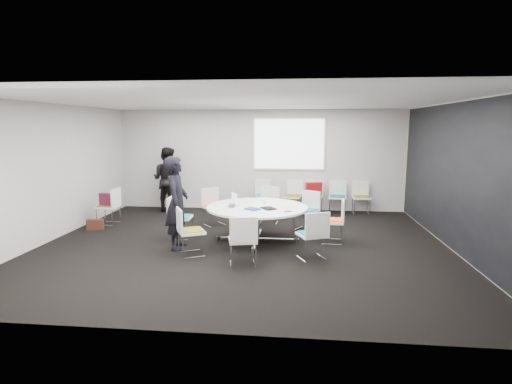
# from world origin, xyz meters

# --- Properties ---
(room_shell) EXTENTS (8.08, 7.08, 2.88)m
(room_shell) POSITION_xyz_m (0.09, 0.00, 1.40)
(room_shell) COLOR black
(room_shell) RESTS_ON ground
(conference_table) EXTENTS (2.04, 2.04, 0.73)m
(conference_table) POSITION_xyz_m (0.24, 0.24, 0.52)
(conference_table) COLOR silver
(conference_table) RESTS_ON ground
(projection_screen) EXTENTS (1.90, 0.03, 1.35)m
(projection_screen) POSITION_xyz_m (0.80, 3.46, 1.85)
(projection_screen) COLOR white
(projection_screen) RESTS_ON room_shell
(chair_ring_a) EXTENTS (0.47, 0.49, 0.88)m
(chair_ring_a) POSITION_xyz_m (1.76, 0.31, 0.28)
(chair_ring_a) COLOR silver
(chair_ring_a) RESTS_ON ground
(chair_ring_b) EXTENTS (0.62, 0.62, 0.88)m
(chair_ring_b) POSITION_xyz_m (1.27, 1.26, 0.28)
(chair_ring_b) COLOR silver
(chair_ring_b) RESTS_ON ground
(chair_ring_c) EXTENTS (0.51, 0.50, 0.88)m
(chair_ring_c) POSITION_xyz_m (0.36, 1.83, 0.28)
(chair_ring_c) COLOR silver
(chair_ring_c) RESTS_ON ground
(chair_ring_d) EXTENTS (0.64, 0.64, 0.88)m
(chair_ring_d) POSITION_xyz_m (-0.91, 1.48, 0.28)
(chair_ring_d) COLOR silver
(chair_ring_d) RESTS_ON ground
(chair_ring_e) EXTENTS (0.47, 0.48, 0.88)m
(chair_ring_e) POSITION_xyz_m (-1.40, 0.32, 0.28)
(chair_ring_e) COLOR silver
(chair_ring_e) RESTS_ON ground
(chair_ring_f) EXTENTS (0.61, 0.61, 0.88)m
(chair_ring_f) POSITION_xyz_m (-0.88, -0.77, 0.28)
(chair_ring_f) COLOR silver
(chair_ring_f) RESTS_ON ground
(chair_ring_g) EXTENTS (0.55, 0.54, 0.88)m
(chair_ring_g) POSITION_xyz_m (0.14, -1.22, 0.28)
(chair_ring_g) COLOR silver
(chair_ring_g) RESTS_ON ground
(chair_ring_h) EXTENTS (0.60, 0.60, 0.88)m
(chair_ring_h) POSITION_xyz_m (1.32, -0.77, 0.28)
(chair_ring_h) COLOR silver
(chair_ring_h) RESTS_ON ground
(chair_back_a) EXTENTS (0.57, 0.56, 0.88)m
(chair_back_a) POSITION_xyz_m (0.16, 3.13, 0.28)
(chair_back_a) COLOR silver
(chair_back_a) RESTS_ON ground
(chair_back_b) EXTENTS (0.57, 0.56, 0.88)m
(chair_back_b) POSITION_xyz_m (0.94, 3.13, 0.28)
(chair_back_b) COLOR silver
(chair_back_b) RESTS_ON ground
(chair_back_c) EXTENTS (0.56, 0.56, 0.88)m
(chair_back_c) POSITION_xyz_m (1.49, 3.17, 0.28)
(chair_back_c) COLOR silver
(chair_back_c) RESTS_ON ground
(chair_back_d) EXTENTS (0.51, 0.50, 0.88)m
(chair_back_d) POSITION_xyz_m (2.14, 3.15, 0.28)
(chair_back_d) COLOR silver
(chair_back_d) RESTS_ON ground
(chair_back_e) EXTENTS (0.47, 0.45, 0.88)m
(chair_back_e) POSITION_xyz_m (2.77, 3.17, 0.28)
(chair_back_e) COLOR silver
(chair_back_e) RESTS_ON ground
(chair_spare_left) EXTENTS (0.46, 0.47, 0.88)m
(chair_spare_left) POSITION_xyz_m (-3.43, 1.29, 0.28)
(chair_spare_left) COLOR silver
(chair_spare_left) RESTS_ON ground
(chair_person_back) EXTENTS (0.51, 0.50, 0.88)m
(chair_person_back) POSITION_xyz_m (-2.52, 3.12, 0.28)
(chair_person_back) COLOR silver
(chair_person_back) RESTS_ON ground
(person_main) EXTENTS (0.48, 0.68, 1.78)m
(person_main) POSITION_xyz_m (-1.24, -0.37, 0.89)
(person_main) COLOR black
(person_main) RESTS_ON ground
(person_back) EXTENTS (0.97, 0.82, 1.78)m
(person_back) POSITION_xyz_m (-2.52, 2.96, 0.89)
(person_back) COLOR black
(person_back) RESTS_ON ground
(laptop) EXTENTS (0.23, 0.34, 0.03)m
(laptop) POSITION_xyz_m (-0.23, 0.22, 0.74)
(laptop) COLOR #333338
(laptop) RESTS_ON conference_table
(laptop_lid) EXTENTS (0.15, 0.28, 0.22)m
(laptop_lid) POSITION_xyz_m (-0.25, 0.37, 0.86)
(laptop_lid) COLOR silver
(laptop_lid) RESTS_ON conference_table
(notebook_black) EXTENTS (0.35, 0.37, 0.02)m
(notebook_black) POSITION_xyz_m (0.49, 0.03, 0.74)
(notebook_black) COLOR black
(notebook_black) RESTS_ON conference_table
(tablet_folio) EXTENTS (0.33, 0.32, 0.03)m
(tablet_folio) POSITION_xyz_m (0.18, -0.08, 0.74)
(tablet_folio) COLOR navy
(tablet_folio) RESTS_ON conference_table
(papers_right) EXTENTS (0.36, 0.36, 0.00)m
(papers_right) POSITION_xyz_m (0.81, 0.39, 0.73)
(papers_right) COLOR white
(papers_right) RESTS_ON conference_table
(papers_front) EXTENTS (0.32, 0.24, 0.00)m
(papers_front) POSITION_xyz_m (0.93, 0.15, 0.73)
(papers_front) COLOR silver
(papers_front) RESTS_ON conference_table
(cup) EXTENTS (0.08, 0.08, 0.09)m
(cup) POSITION_xyz_m (0.35, 0.57, 0.78)
(cup) COLOR white
(cup) RESTS_ON conference_table
(phone) EXTENTS (0.16, 0.12, 0.01)m
(phone) POSITION_xyz_m (0.87, -0.19, 0.73)
(phone) COLOR black
(phone) RESTS_ON conference_table
(maroon_bag) EXTENTS (0.42, 0.24, 0.28)m
(maroon_bag) POSITION_xyz_m (-3.45, 1.29, 0.62)
(maroon_bag) COLOR #571731
(maroon_bag) RESTS_ON chair_spare_left
(brown_bag) EXTENTS (0.39, 0.24, 0.24)m
(brown_bag) POSITION_xyz_m (-3.54, 0.80, 0.12)
(brown_bag) COLOR #411F14
(brown_bag) RESTS_ON ground
(red_jacket) EXTENTS (0.47, 0.27, 0.36)m
(red_jacket) POSITION_xyz_m (1.48, 2.94, 0.70)
(red_jacket) COLOR #A21417
(red_jacket) RESTS_ON chair_back_c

